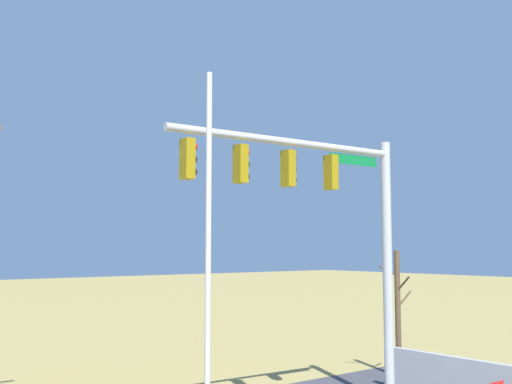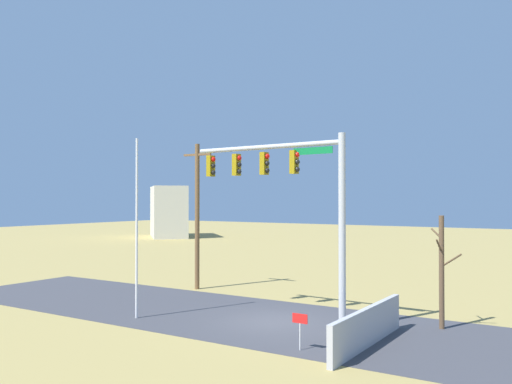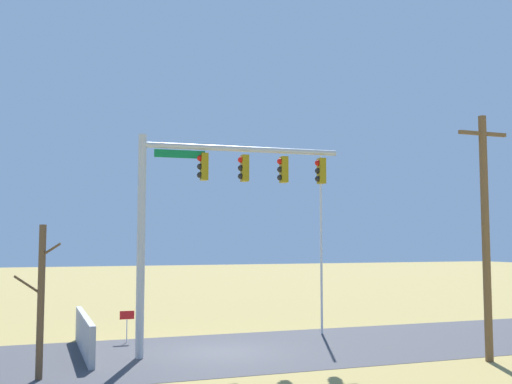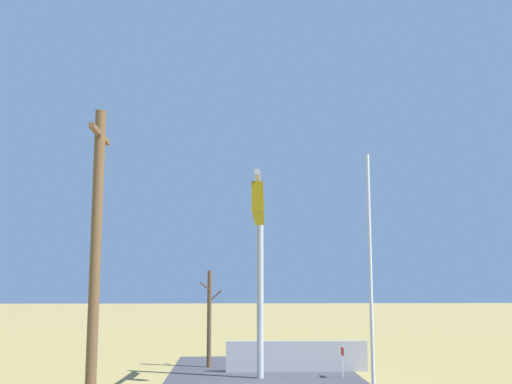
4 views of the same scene
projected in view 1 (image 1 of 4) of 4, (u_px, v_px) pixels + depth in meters
The scene contains 4 objects.
retaining_fence at pixel (475, 384), 17.27m from camera, with size 0.20×6.20×1.32m, color #A8A8AD.
signal_mast at pixel (329, 210), 16.70m from camera, with size 7.37×0.71×7.60m.
flagpole at pixel (208, 286), 10.62m from camera, with size 0.10×0.10×7.61m, color silver.
bare_tree at pixel (398, 312), 21.40m from camera, with size 1.27×1.02×4.40m.
Camera 1 is at (-11.22, -11.54, 4.46)m, focal length 42.91 mm.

